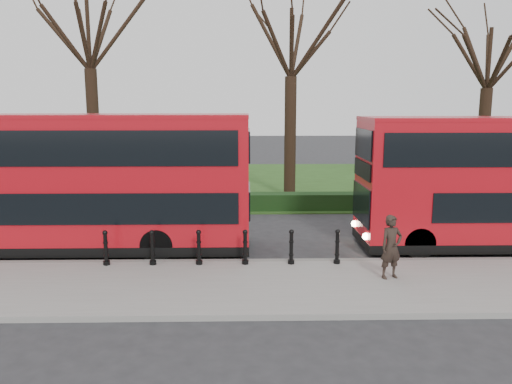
{
  "coord_description": "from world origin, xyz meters",
  "views": [
    {
      "loc": [
        -0.28,
        -15.63,
        4.89
      ],
      "look_at": [
        0.05,
        0.5,
        2.0
      ],
      "focal_mm": 35.0,
      "sensor_mm": 36.0,
      "label": 1
    }
  ],
  "objects": [
    {
      "name": "ground",
      "position": [
        0.0,
        0.0,
        0.0
      ],
      "size": [
        120.0,
        120.0,
        0.0
      ],
      "primitive_type": "plane",
      "color": "#28282B",
      "rests_on": "ground"
    },
    {
      "name": "pavement",
      "position": [
        0.0,
        -3.0,
        0.07
      ],
      "size": [
        60.0,
        4.0,
        0.15
      ],
      "primitive_type": "cube",
      "color": "gray",
      "rests_on": "ground"
    },
    {
      "name": "kerb",
      "position": [
        0.0,
        -1.0,
        0.07
      ],
      "size": [
        60.0,
        0.25,
        0.16
      ],
      "primitive_type": "cube",
      "color": "slate",
      "rests_on": "ground"
    },
    {
      "name": "grass_verge",
      "position": [
        0.0,
        15.0,
        0.03
      ],
      "size": [
        60.0,
        18.0,
        0.06
      ],
      "primitive_type": "cube",
      "color": "#254517",
      "rests_on": "ground"
    },
    {
      "name": "hedge",
      "position": [
        0.0,
        6.8,
        0.4
      ],
      "size": [
        60.0,
        0.9,
        0.8
      ],
      "primitive_type": "cube",
      "color": "black",
      "rests_on": "ground"
    },
    {
      "name": "yellow_line_outer",
      "position": [
        0.0,
        -0.7,
        0.01
      ],
      "size": [
        60.0,
        0.1,
        0.01
      ],
      "primitive_type": "cube",
      "color": "yellow",
      "rests_on": "ground"
    },
    {
      "name": "yellow_line_inner",
      "position": [
        0.0,
        -0.5,
        0.01
      ],
      "size": [
        60.0,
        0.1,
        0.01
      ],
      "primitive_type": "cube",
      "color": "yellow",
      "rests_on": "ground"
    },
    {
      "name": "tree_left",
      "position": [
        -8.0,
        10.0,
        8.68
      ],
      "size": [
        7.64,
        7.64,
        11.94
      ],
      "color": "black",
      "rests_on": "ground"
    },
    {
      "name": "tree_mid",
      "position": [
        2.0,
        10.0,
        8.19
      ],
      "size": [
        7.21,
        7.21,
        11.27
      ],
      "color": "black",
      "rests_on": "ground"
    },
    {
      "name": "tree_right",
      "position": [
        12.0,
        10.0,
        7.43
      ],
      "size": [
        6.55,
        6.55,
        10.24
      ],
      "color": "black",
      "rests_on": "ground"
    },
    {
      "name": "bollard_row",
      "position": [
        -1.0,
        -1.35,
        0.65
      ],
      "size": [
        7.02,
        0.15,
        1.0
      ],
      "color": "black",
      "rests_on": "pavement"
    },
    {
      "name": "bus_lead",
      "position": [
        -5.86,
        0.6,
        2.28
      ],
      "size": [
        11.37,
        2.61,
        4.52
      ],
      "color": "#AC0D16",
      "rests_on": "ground"
    },
    {
      "name": "pedestrian",
      "position": [
        3.67,
        -2.63,
        1.03
      ],
      "size": [
        0.74,
        0.6,
        1.76
      ],
      "primitive_type": "imported",
      "rotation": [
        0.0,
        0.0,
        0.32
      ],
      "color": "black",
      "rests_on": "pavement"
    }
  ]
}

